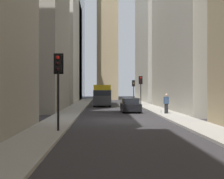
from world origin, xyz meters
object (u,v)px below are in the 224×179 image
object	(u,v)px
delivery_truck	(102,95)
traffic_light_far_junction	(134,86)
discarded_bottle	(161,111)
traffic_light_foreground	(58,74)
traffic_light_midblock	(141,84)
pedestrian	(166,103)
sedan_black	(130,105)

from	to	relation	value
delivery_truck	traffic_light_far_junction	xyz separation A→B (m)	(11.74, -5.50, 1.39)
delivery_truck	traffic_light_far_junction	distance (m)	13.04
traffic_light_far_junction	discarded_bottle	bearing A→B (deg)	179.75
traffic_light_foreground	traffic_light_midblock	distance (m)	26.03
traffic_light_midblock	pedestrian	size ratio (longest dim) A/B	2.25
pedestrian	traffic_light_far_junction	bearing A→B (deg)	0.40
sedan_black	pedestrian	size ratio (longest dim) A/B	2.46
sedan_black	pedestrian	world-z (taller)	pedestrian
traffic_light_far_junction	discarded_bottle	xyz separation A→B (m)	(-24.80, 0.11, -2.60)
delivery_truck	traffic_light_midblock	distance (m)	5.50
sedan_black	traffic_light_far_junction	world-z (taller)	traffic_light_far_junction
delivery_truck	traffic_light_foreground	bearing A→B (deg)	174.52
delivery_truck	sedan_black	xyz separation A→B (m)	(-10.55, -2.80, -0.80)
delivery_truck	discarded_bottle	size ratio (longest dim) A/B	23.93
sedan_black	discarded_bottle	size ratio (longest dim) A/B	15.93
pedestrian	traffic_light_midblock	bearing A→B (deg)	1.66
traffic_light_foreground	traffic_light_far_junction	distance (m)	37.18
traffic_light_foreground	delivery_truck	bearing A→B (deg)	-5.48
traffic_light_far_junction	pedestrian	world-z (taller)	traffic_light_far_junction
traffic_light_midblock	traffic_light_foreground	bearing A→B (deg)	162.96
pedestrian	discarded_bottle	xyz separation A→B (m)	(0.91, 0.29, -0.85)
delivery_truck	sedan_black	bearing A→B (deg)	-165.14
pedestrian	traffic_light_foreground	bearing A→B (deg)	142.87
delivery_truck	discarded_bottle	distance (m)	14.19
sedan_black	traffic_light_far_junction	distance (m)	22.55
traffic_light_foreground	discarded_bottle	distance (m)	14.20
discarded_bottle	traffic_light_far_junction	bearing A→B (deg)	-0.25
sedan_black	traffic_light_foreground	world-z (taller)	traffic_light_foreground
traffic_light_midblock	discarded_bottle	xyz separation A→B (m)	(-13.35, -0.13, -2.78)
traffic_light_foreground	discarded_bottle	bearing A→B (deg)	-33.91
traffic_light_midblock	traffic_light_far_junction	size ratio (longest dim) A/B	1.07
traffic_light_far_junction	pedestrian	bearing A→B (deg)	-179.60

